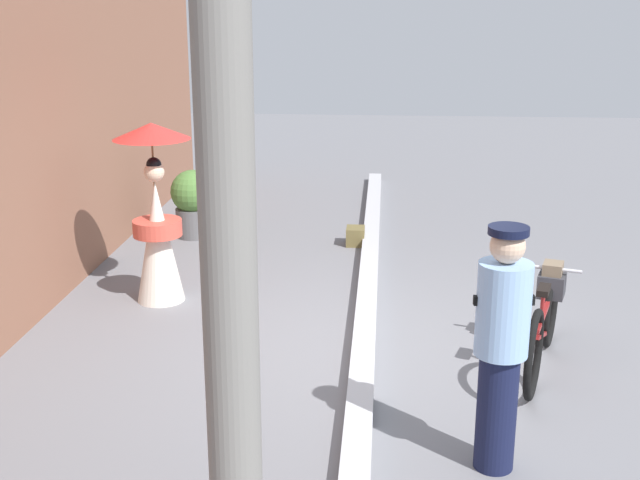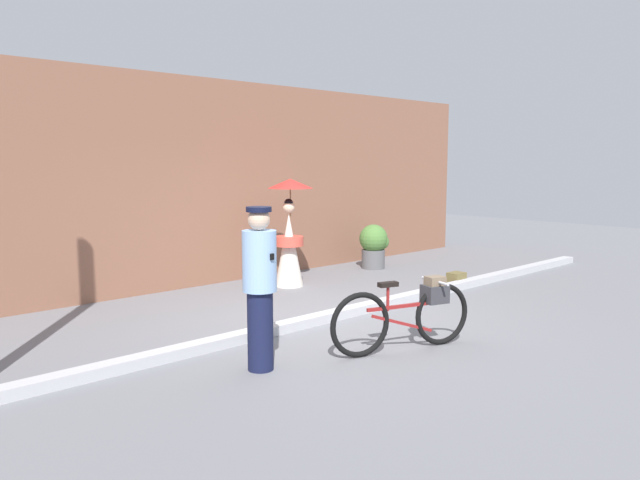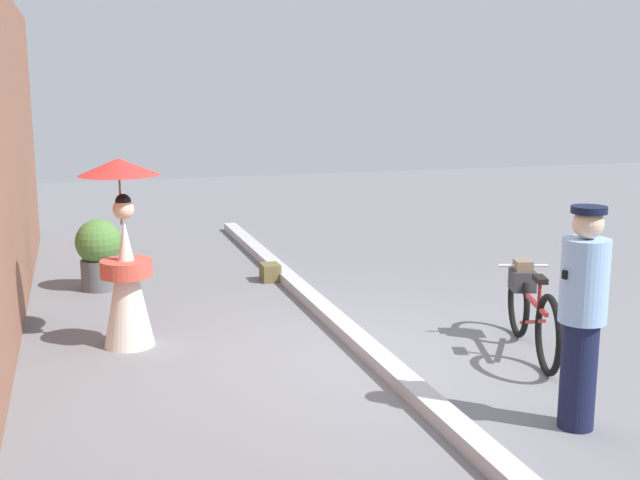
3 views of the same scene
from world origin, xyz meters
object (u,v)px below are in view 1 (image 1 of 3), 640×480
object	(u,v)px
bicycle_near_officer	(545,318)
person_with_parasol	(157,215)
potted_plant_by_door	(194,200)
backpack_on_pavement	(356,236)
utility_pole	(227,194)
person_officer	(501,344)

from	to	relation	value
bicycle_near_officer	person_with_parasol	world-z (taller)	person_with_parasol
potted_plant_by_door	bicycle_near_officer	bearing A→B (deg)	-133.71
backpack_on_pavement	utility_pole	bearing A→B (deg)	178.85
person_officer	person_with_parasol	bearing A→B (deg)	46.08
bicycle_near_officer	backpack_on_pavement	size ratio (longest dim) A/B	6.01
bicycle_near_officer	utility_pole	bearing A→B (deg)	155.64
bicycle_near_officer	utility_pole	distance (m)	4.87
person_officer	utility_pole	world-z (taller)	utility_pole
bicycle_near_officer	utility_pole	xyz separation A→B (m)	(-4.05, 1.83, 1.98)
person_with_parasol	potted_plant_by_door	world-z (taller)	person_with_parasol
bicycle_near_officer	potted_plant_by_door	bearing A→B (deg)	46.29
person_with_parasol	person_officer	bearing A→B (deg)	-133.92
potted_plant_by_door	utility_pole	world-z (taller)	utility_pole
potted_plant_by_door	utility_pole	distance (m)	8.14
person_officer	utility_pole	size ratio (longest dim) A/B	0.34
potted_plant_by_door	backpack_on_pavement	bearing A→B (deg)	-96.31
person_with_parasol	potted_plant_by_door	distance (m)	2.37
utility_pole	bicycle_near_officer	bearing A→B (deg)	-24.36
backpack_on_pavement	person_with_parasol	bearing A→B (deg)	137.46
person_with_parasol	utility_pole	bearing A→B (deg)	-161.68
bicycle_near_officer	person_officer	world-z (taller)	person_officer
person_officer	person_with_parasol	size ratio (longest dim) A/B	0.91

